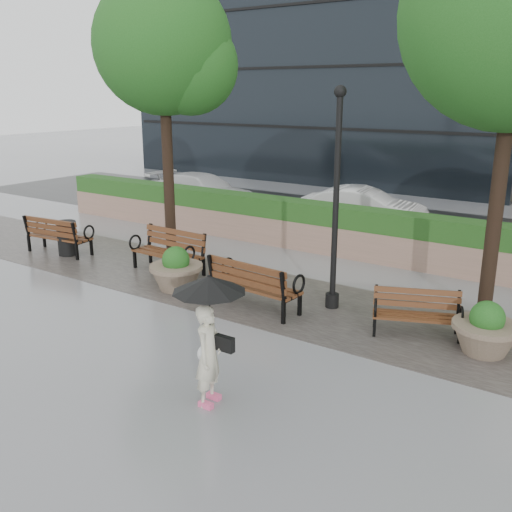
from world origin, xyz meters
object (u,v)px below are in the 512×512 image
Objects in this scene: planter_left at (176,273)px; car_left at (203,191)px; bench_0 at (59,243)px; bench_3 at (416,323)px; car_right at (363,209)px; pedestrian at (209,328)px; lamppost at (335,215)px; bench_2 at (254,295)px; bench_1 at (169,260)px; trash_bin at (67,239)px; planter_right at (485,333)px.

planter_left is 0.26× the size of car_left.
bench_0 is 1.19× the size of bench_3.
pedestrian is (2.66, -11.28, 0.49)m from car_right.
lamppost is (3.43, 0.98, 1.58)m from planter_left.
pedestrian reaches higher than bench_2.
bench_1 reaches higher than bench_3.
bench_3 is 1.86× the size of trash_bin.
car_right is at bearing 75.13° from bench_1.
bench_1 is 1.64× the size of planter_left.
car_right is at bearing -133.24° from bench_0.
planter_left is at bearing -38.25° from bench_1.
trash_bin is (-3.33, -0.43, 0.14)m from bench_1.
pedestrian is (3.70, -3.40, 0.77)m from planter_left.
lamppost is at bearing 3.96° from trash_bin.
bench_1 is 7.32m from car_right.
pedestrian is at bearing -86.50° from lamppost.
bench_2 is 0.46× the size of lamppost.
bench_0 is 1.01× the size of bench_1.
car_left reaches higher than trash_bin.
pedestrian reaches higher than bench_3.
lamppost is (4.47, 0.11, 1.67)m from bench_1.
bench_1 is 3.36m from trash_bin.
bench_2 is 6.54m from trash_bin.
bench_2 reaches higher than planter_left.
pedestrian reaches higher than bench_0.
lamppost is at bearing -137.48° from bench_2.
bench_1 is at bearing 35.49° from pedestrian.
bench_1 is 1.74× the size of planter_right.
pedestrian is at bearing -177.24° from car_right.
planter_left is 0.63× the size of pedestrian.
planter_right is 4.91m from pedestrian.
car_left is (-10.77, 6.99, 0.41)m from bench_3.
planter_right is 0.28× the size of car_right.
bench_0 is 7.19m from car_left.
bench_3 is at bearing -12.13° from lamppost.
car_right reaches higher than bench_0.
car_left is (-4.37, 6.68, 0.35)m from bench_1.
car_left is at bearing 125.61° from planter_left.
lamppost is (-1.92, 0.41, 1.72)m from bench_3.
bench_3 is 0.88× the size of pedestrian.
bench_0 is at bearing 53.06° from pedestrian.
lamppost reaches higher than trash_bin.
bench_0 is at bearing -179.56° from planter_right.
bench_2 is at bearing -173.31° from planter_right.
car_left is at bearing 149.52° from planter_right.
bench_1 is 0.97× the size of bench_2.
bench_3 is 0.37× the size of car_left.
car_right is (1.03, 7.88, 0.28)m from planter_left.
planter_left is 5.08m from pedestrian.
planter_left is (4.69, -0.41, 0.09)m from bench_0.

